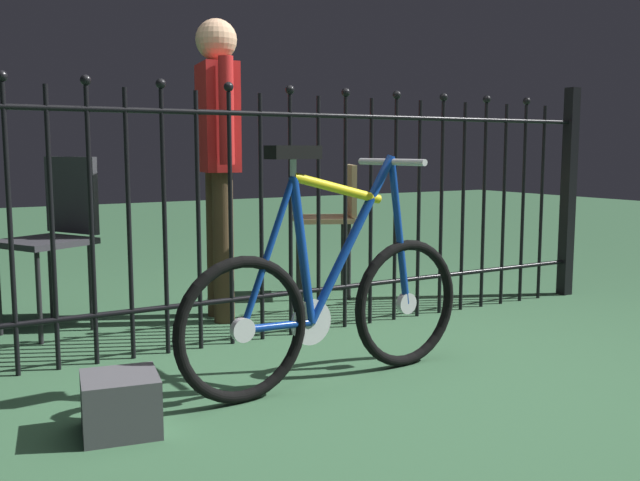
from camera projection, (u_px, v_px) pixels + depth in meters
The scene contains 7 objects.
ground_plane at pixel (361, 384), 2.83m from camera, with size 20.00×20.00×0.00m, color #355E3E.
iron_fence at pixel (258, 207), 3.41m from camera, with size 4.29×0.07×1.30m.
bicycle at pixel (331, 301), 2.81m from camera, with size 1.34×0.40×0.94m.
chair_tan at pixel (334, 213), 4.50m from camera, with size 0.49×0.49×0.83m.
chair_charcoal at pixel (56, 226), 3.63m from camera, with size 0.53×0.53×0.89m.
person_visitor at pixel (218, 144), 3.81m from camera, with size 0.23×0.47×1.60m.
display_crate at pixel (121, 404), 2.34m from camera, with size 0.24×0.24×0.19m, color #4C4C51.
Camera 1 is at (-1.53, -2.27, 0.92)m, focal length 40.13 mm.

